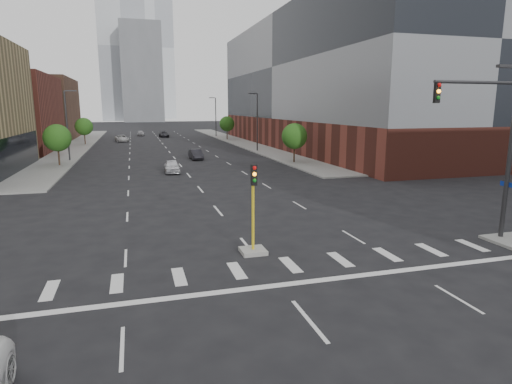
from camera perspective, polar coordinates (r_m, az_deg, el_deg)
name	(u,v)px	position (r m, az deg, el deg)	size (l,w,h in m)	color
ground	(336,353)	(13.50, 10.60, -20.33)	(400.00, 400.00, 0.00)	black
sidewalk_left_far	(79,145)	(85.04, -22.54, 5.79)	(5.00, 92.00, 0.15)	gray
sidewalk_right_far	(238,142)	(86.91, -2.38, 6.74)	(5.00, 92.00, 0.15)	gray
building_left_far_b	(23,109)	(104.58, -28.63, 9.69)	(20.00, 24.00, 13.00)	brown
building_right_main	(337,83)	(78.47, 10.75, 14.05)	(24.00, 70.00, 22.00)	brown
tower_left	(123,49)	(231.91, -17.34, 17.78)	(22.00, 22.00, 70.00)	#B2B7BC
tower_right	(155,50)	(272.64, -13.27, 18.01)	(20.00, 20.00, 80.00)	#B2B7BC
tower_mid	(142,73)	(210.80, -14.98, 15.05)	(18.00, 18.00, 44.00)	slate
median_traffic_signal	(253,234)	(20.81, -0.37, -5.63)	(1.20, 1.20, 4.40)	#999993
mast_arm_signal	(499,134)	(25.25, 29.62, 6.70)	(5.12, 0.90, 9.07)	#2D2D30
streetlight_right_a	(257,120)	(67.88, 0.09, 9.63)	(1.60, 0.22, 9.07)	#2D2D30
streetlight_right_b	(215,115)	(101.96, -5.44, 10.16)	(1.60, 0.22, 9.07)	#2D2D30
streetlight_left	(67,122)	(60.78, -23.85, 8.48)	(1.60, 0.22, 9.07)	#2D2D30
tree_left_near	(57,138)	(56.00, -24.99, 6.56)	(3.20, 3.20, 4.85)	#382619
tree_left_far	(84,127)	(85.72, -21.96, 8.10)	(3.20, 3.20, 4.85)	#382619
tree_right_near	(294,136)	(53.92, 5.15, 7.42)	(3.20, 3.20, 4.85)	#382619
tree_right_far	(227,124)	(92.33, -3.90, 9.06)	(3.20, 3.20, 4.85)	#382619
car_near_left	(172,166)	(47.11, -11.15, 3.38)	(1.62, 4.03, 1.37)	silver
car_mid_right	(196,154)	(58.54, -8.02, 4.99)	(1.43, 4.11, 1.35)	black
car_far_left	(122,138)	(91.42, -17.47, 6.84)	(2.24, 4.86, 1.35)	#BEBEBE
car_deep_right	(164,134)	(102.18, -12.19, 7.52)	(1.87, 4.61, 1.34)	black
car_distant	(141,133)	(108.35, -15.09, 7.59)	(1.56, 3.89, 1.32)	#9C9CA0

